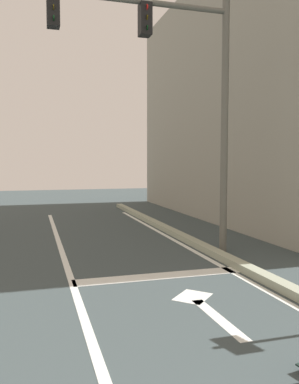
% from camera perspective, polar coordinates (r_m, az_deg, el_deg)
% --- Properties ---
extents(lane_line_center, '(0.12, 20.00, 0.01)m').
position_cam_1_polar(lane_line_center, '(5.73, -9.89, -16.16)').
color(lane_line_center, silver).
rests_on(lane_line_center, ground).
extents(lane_line_curbside, '(0.12, 20.00, 0.01)m').
position_cam_1_polar(lane_line_curbside, '(6.66, 16.09, -13.31)').
color(lane_line_curbside, silver).
rests_on(lane_line_curbside, ground).
extents(stop_bar, '(3.01, 0.40, 0.01)m').
position_cam_1_polar(stop_bar, '(7.11, 1.39, -12.00)').
color(stop_bar, silver).
rests_on(stop_bar, ground).
extents(lane_arrow_stem, '(0.16, 1.40, 0.01)m').
position_cam_1_polar(lane_arrow_stem, '(5.39, 9.89, -17.47)').
color(lane_arrow_stem, silver).
rests_on(lane_arrow_stem, ground).
extents(lane_arrow_head, '(0.71, 0.71, 0.01)m').
position_cam_1_polar(lane_arrow_head, '(6.12, 6.23, -14.75)').
color(lane_arrow_head, silver).
rests_on(lane_arrow_head, ground).
extents(curb_strip, '(0.24, 24.00, 0.14)m').
position_cam_1_polar(curb_strip, '(6.77, 17.92, -12.45)').
color(curb_strip, '#9AA18A').
rests_on(curb_strip, ground).
extents(traffic_signal_mast, '(5.56, 0.34, 5.57)m').
position_cam_1_polar(traffic_signal_mast, '(8.65, 1.72, 17.77)').
color(traffic_signal_mast, '#605F55').
rests_on(traffic_signal_mast, ground).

